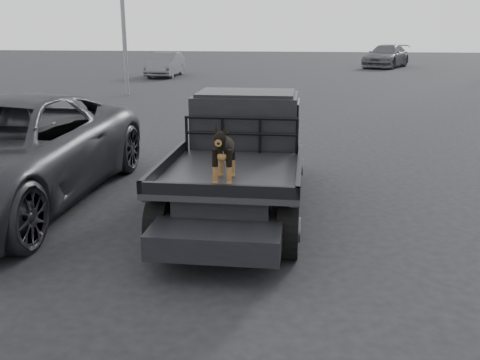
% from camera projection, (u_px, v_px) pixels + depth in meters
% --- Properties ---
extents(ground, '(120.00, 120.00, 0.00)m').
position_uv_depth(ground, '(213.00, 261.00, 6.73)').
color(ground, black).
rests_on(ground, ground).
extents(flatbed_ute, '(2.00, 5.40, 0.92)m').
position_uv_depth(flatbed_ute, '(240.00, 184.00, 8.45)').
color(flatbed_ute, black).
rests_on(flatbed_ute, ground).
extents(ute_cab, '(1.72, 1.30, 0.88)m').
position_uv_depth(ute_cab, '(246.00, 117.00, 9.11)').
color(ute_cab, black).
rests_on(ute_cab, flatbed_ute).
extents(headache_rack, '(1.80, 0.08, 0.55)m').
position_uv_depth(headache_rack, '(241.00, 135.00, 8.44)').
color(headache_rack, black).
rests_on(headache_rack, flatbed_ute).
extents(dog, '(0.32, 0.60, 0.74)m').
position_uv_depth(dog, '(224.00, 152.00, 6.87)').
color(dog, black).
rests_on(dog, flatbed_ute).
extents(parked_suv, '(2.94, 6.35, 1.76)m').
position_uv_depth(parked_suv, '(1.00, 153.00, 8.63)').
color(parked_suv, '#2B2A2F').
rests_on(parked_suv, ground).
extents(distant_car_a, '(1.54, 4.27, 1.40)m').
position_uv_depth(distant_car_a, '(165.00, 65.00, 31.61)').
color(distant_car_a, '#4F4E54').
rests_on(distant_car_a, ground).
extents(distant_car_b, '(4.33, 5.96, 1.60)m').
position_uv_depth(distant_car_b, '(386.00, 56.00, 38.80)').
color(distant_car_b, '#49494E').
rests_on(distant_car_b, ground).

